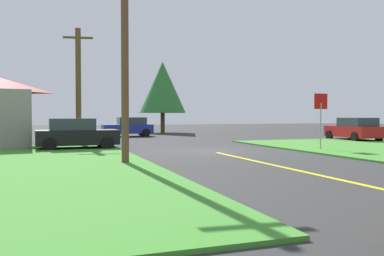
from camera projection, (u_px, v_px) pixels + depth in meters
ground_plane at (209, 151)px, 20.24m from camera, size 120.00×120.00×0.00m
lane_stripe_center at (304, 172)px, 12.69m from camera, size 0.20×14.00×0.01m
stop_sign at (321, 110)px, 20.62m from camera, size 0.79×0.07×2.89m
parked_car_near_building at (76, 134)px, 21.18m from camera, size 4.17×2.25×1.62m
car_approaching_junction at (128, 127)px, 34.55m from camera, size 4.17×2.15×1.62m
car_on_crossroad at (354, 129)px, 28.64m from camera, size 2.44×4.56×1.62m
utility_pole_near at (125, 47)px, 14.53m from camera, size 1.80×0.28×8.17m
utility_pole_mid at (78, 85)px, 25.08m from camera, size 1.79×0.44×7.15m
oak_tree_left at (163, 87)px, 41.84m from camera, size 4.79×4.79×7.33m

